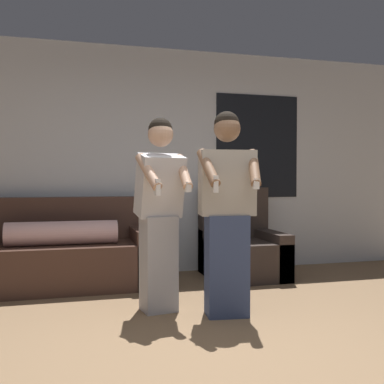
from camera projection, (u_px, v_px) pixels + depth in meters
ground_plane at (234, 365)px, 2.71m from camera, size 14.00×14.00×0.00m
wall_back at (154, 161)px, 5.41m from camera, size 6.98×0.07×2.70m
couch at (63, 255)px, 4.71m from camera, size 2.00×0.87×0.93m
armchair at (242, 249)px, 5.22m from camera, size 0.84×0.89×1.03m
person_left at (160, 212)px, 3.80m from camera, size 0.44×0.55×1.64m
person_right at (227, 213)px, 3.69m from camera, size 0.51×0.49×1.68m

